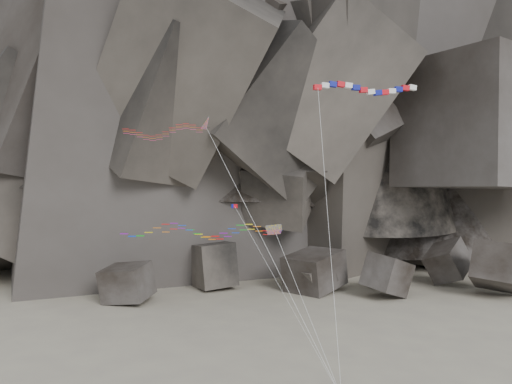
{
  "coord_description": "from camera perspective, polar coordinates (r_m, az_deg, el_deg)",
  "views": [
    {
      "loc": [
        -3.43,
        -42.64,
        17.24
      ],
      "look_at": [
        0.27,
        6.0,
        16.26
      ],
      "focal_mm": 35.0,
      "sensor_mm": 36.0,
      "label": 1
    }
  ],
  "objects": [
    {
      "name": "ground",
      "position": [
        46.12,
        0.25,
        -20.79
      ],
      "size": [
        260.0,
        260.0,
        0.0
      ],
      "primitive_type": "plane",
      "color": "#A49C84",
      "rests_on": "ground"
    },
    {
      "name": "headland",
      "position": [
        115.38,
        -2.62,
        13.55
      ],
      "size": [
        110.0,
        70.0,
        84.0
      ],
      "primitive_type": null,
      "color": "#514942",
      "rests_on": "ground"
    },
    {
      "name": "boulder_field",
      "position": [
        79.48,
        9.51,
        -9.36
      ],
      "size": [
        64.82,
        18.64,
        8.93
      ],
      "color": "#47423F",
      "rests_on": "ground"
    },
    {
      "name": "delta_kite",
      "position": [
        46.98,
        -10.88,
        6.82
      ],
      "size": [
        18.14,
        11.44,
        21.96
      ],
      "rotation": [
        0.0,
        0.0,
        0.39
      ],
      "color": "red",
      "rests_on": "ground"
    },
    {
      "name": "banner_kite",
      "position": [
        49.52,
        12.46,
        11.35
      ],
      "size": [
        10.43,
        12.18,
        25.32
      ],
      "rotation": [
        0.0,
        0.0,
        0.13
      ],
      "color": "red",
      "rests_on": "ground"
    },
    {
      "name": "parafoil_kite",
      "position": [
        47.45,
        -7.29,
        -4.36
      ],
      "size": [
        18.75,
        12.02,
        11.95
      ],
      "rotation": [
        0.0,
        0.0,
        -0.31
      ],
      "color": "yellow",
      "rests_on": "ground"
    },
    {
      "name": "pennant_kite",
      "position": [
        44.26,
        -0.57,
        -5.09
      ],
      "size": [
        7.82,
        10.32,
        13.79
      ],
      "rotation": [
        0.0,
        0.0,
        -0.27
      ],
      "color": "red",
      "rests_on": "ground"
    }
  ]
}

